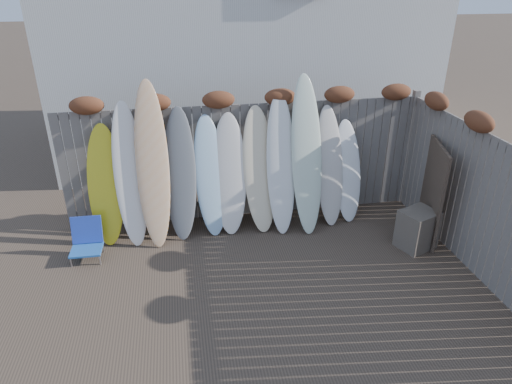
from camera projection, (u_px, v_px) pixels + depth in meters
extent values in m
plane|color=#493A2D|center=(271.00, 298.00, 6.09)|extent=(80.00, 80.00, 0.00)
cube|color=slate|center=(244.00, 162.00, 7.78)|extent=(6.00, 0.10, 2.00)
cube|color=slate|center=(408.00, 148.00, 8.22)|extent=(0.10, 0.10, 2.10)
ellipsoid|color=brown|center=(87.00, 106.00, 6.89)|extent=(0.52, 0.28, 0.28)
ellipsoid|color=brown|center=(154.00, 103.00, 7.04)|extent=(0.52, 0.28, 0.28)
ellipsoid|color=brown|center=(218.00, 100.00, 7.20)|extent=(0.52, 0.28, 0.28)
ellipsoid|color=brown|center=(280.00, 97.00, 7.35)|extent=(0.52, 0.28, 0.28)
ellipsoid|color=brown|center=(339.00, 94.00, 7.51)|extent=(0.52, 0.28, 0.28)
ellipsoid|color=brown|center=(396.00, 92.00, 7.66)|extent=(0.52, 0.28, 0.28)
cube|color=slate|center=(482.00, 207.00, 6.29)|extent=(0.10, 4.40, 2.00)
ellipsoid|color=brown|center=(479.00, 122.00, 6.16)|extent=(0.28, 0.56, 0.28)
ellipsoid|color=brown|center=(437.00, 101.00, 7.13)|extent=(0.28, 0.56, 0.28)
cube|color=silver|center=(238.00, 15.00, 10.61)|extent=(8.00, 5.00, 6.00)
cube|color=#235EAF|center=(87.00, 250.00, 6.83)|extent=(0.46, 0.40, 0.03)
cube|color=#233FB2|center=(87.00, 230.00, 6.92)|extent=(0.45, 0.14, 0.41)
cylinder|color=#ABACB3|center=(71.00, 262.00, 6.69)|extent=(0.02, 0.02, 0.17)
cylinder|color=silver|center=(75.00, 250.00, 6.99)|extent=(0.02, 0.02, 0.17)
cylinder|color=silver|center=(100.00, 260.00, 6.75)|extent=(0.02, 0.02, 0.17)
cylinder|color=#A7A5AD|center=(103.00, 247.00, 7.05)|extent=(0.02, 0.02, 0.17)
cube|color=#736456|center=(417.00, 229.00, 7.09)|extent=(0.66, 0.61, 0.62)
cube|color=#4F3730|center=(432.00, 193.00, 7.17)|extent=(0.33, 1.02, 1.58)
ellipsoid|color=yellow|center=(105.00, 185.00, 7.10)|extent=(0.57, 0.69, 1.85)
ellipsoid|color=white|center=(130.00, 175.00, 7.05)|extent=(0.53, 0.80, 2.18)
ellipsoid|color=#FBCF76|center=(152.00, 165.00, 7.00)|extent=(0.51, 0.87, 2.49)
ellipsoid|color=slate|center=(180.00, 174.00, 7.23)|extent=(0.56, 0.77, 2.06)
ellipsoid|color=#A2C8E4|center=(210.00, 176.00, 7.35)|extent=(0.55, 0.72, 1.90)
ellipsoid|color=white|center=(230.00, 174.00, 7.40)|extent=(0.60, 0.73, 1.92)
ellipsoid|color=#F7E1B9|center=(260.00, 170.00, 7.44)|extent=(0.59, 0.75, 2.01)
ellipsoid|color=white|center=(281.00, 165.00, 7.39)|extent=(0.51, 0.80, 2.21)
ellipsoid|color=silver|center=(307.00, 156.00, 7.36)|extent=(0.51, 0.87, 2.49)
ellipsoid|color=silver|center=(329.00, 166.00, 7.65)|extent=(0.49, 0.71, 1.96)
ellipsoid|color=white|center=(347.00, 171.00, 7.78)|extent=(0.52, 0.64, 1.70)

